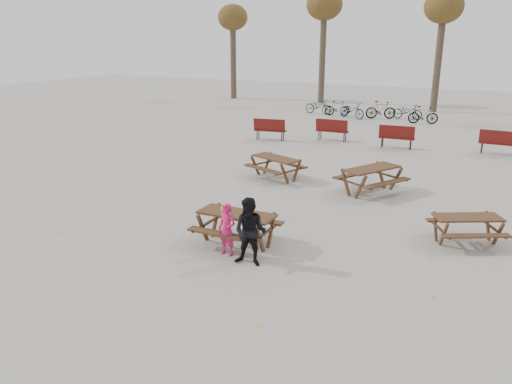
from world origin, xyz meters
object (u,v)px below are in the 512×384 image
at_px(main_picnic_table, 237,220).
at_px(picnic_table_far, 371,180).
at_px(food_tray, 246,215).
at_px(soda_bottle, 222,211).
at_px(adult, 250,232).
at_px(child, 227,230).
at_px(picnic_table_north, 276,168).
at_px(picnic_table_east, 466,230).

bearing_deg(main_picnic_table, picnic_table_far, 71.55).
distance_m(food_tray, soda_bottle, 0.57).
bearing_deg(adult, picnic_table_far, 73.00).
height_order(food_tray, picnic_table_far, food_tray).
relative_size(main_picnic_table, adult, 1.21).
relative_size(main_picnic_table, child, 1.51).
height_order(picnic_table_north, picnic_table_far, picnic_table_far).
bearing_deg(picnic_table_east, picnic_table_far, 107.55).
height_order(soda_bottle, picnic_table_far, soda_bottle).
relative_size(child, picnic_table_east, 0.78).
relative_size(main_picnic_table, food_tray, 10.00).
bearing_deg(main_picnic_table, food_tray, -12.50).
height_order(main_picnic_table, food_tray, food_tray).
bearing_deg(picnic_table_east, child, -174.99).
xyz_separation_m(child, picnic_table_north, (-1.62, 6.16, -0.22)).
height_order(picnic_table_east, picnic_table_far, picnic_table_far).
bearing_deg(picnic_table_north, picnic_table_far, 18.61).
bearing_deg(picnic_table_far, picnic_table_east, -105.31).
bearing_deg(picnic_table_north, main_picnic_table, -53.13).
height_order(child, picnic_table_far, child).
bearing_deg(child, picnic_table_north, 110.64).
relative_size(food_tray, picnic_table_east, 0.12).
bearing_deg(child, soda_bottle, 137.07).
relative_size(soda_bottle, picnic_table_north, 0.10).
xyz_separation_m(food_tray, soda_bottle, (-0.55, -0.14, 0.05)).
relative_size(main_picnic_table, picnic_table_east, 1.17).
xyz_separation_m(soda_bottle, picnic_table_east, (5.06, 2.69, -0.52)).
bearing_deg(picnic_table_far, food_tray, -166.83).
relative_size(child, picnic_table_north, 0.69).
relative_size(adult, picnic_table_far, 0.79).
distance_m(child, picnic_table_east, 5.64).
bearing_deg(adult, soda_bottle, 140.88).
height_order(child, adult, adult).
bearing_deg(food_tray, picnic_table_east, 29.44).
distance_m(child, adult, 0.75).
relative_size(child, picnic_table_far, 0.63).
xyz_separation_m(main_picnic_table, child, (0.09, -0.61, 0.01)).
distance_m(main_picnic_table, picnic_table_north, 5.76).
bearing_deg(food_tray, main_picnic_table, 167.50).
distance_m(child, picnic_table_far, 6.24).
height_order(food_tray, soda_bottle, soda_bottle).
height_order(adult, picnic_table_east, adult).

